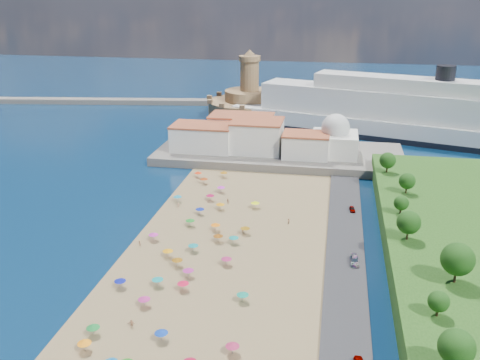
# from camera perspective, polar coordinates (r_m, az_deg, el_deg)

# --- Properties ---
(ground) EXTENTS (700.00, 700.00, 0.00)m
(ground) POSITION_cam_1_polar(r_m,az_deg,el_deg) (133.99, -3.63, -6.70)
(ground) COLOR #071938
(ground) RESTS_ON ground
(terrace) EXTENTS (90.00, 36.00, 3.00)m
(terrace) POSITION_cam_1_polar(r_m,az_deg,el_deg) (198.92, 4.19, 2.75)
(terrace) COLOR #59544C
(terrace) RESTS_ON ground
(jetty) EXTENTS (18.00, 70.00, 2.40)m
(jetty) POSITION_cam_1_polar(r_m,az_deg,el_deg) (235.43, -0.20, 5.43)
(jetty) COLOR #59544C
(jetty) RESTS_ON ground
(breakwater) EXTENTS (199.03, 34.77, 2.60)m
(breakwater) POSITION_cam_1_polar(r_m,az_deg,el_deg) (308.89, -16.95, 8.07)
(breakwater) COLOR #59544C
(breakwater) RESTS_ON ground
(waterfront_buildings) EXTENTS (57.00, 29.00, 11.00)m
(waterfront_buildings) POSITION_cam_1_polar(r_m,az_deg,el_deg) (199.50, 0.52, 4.76)
(waterfront_buildings) COLOR silver
(waterfront_buildings) RESTS_ON terrace
(domed_building) EXTENTS (16.00, 16.00, 15.00)m
(domed_building) POSITION_cam_1_polar(r_m,az_deg,el_deg) (193.94, 10.08, 4.34)
(domed_building) COLOR silver
(domed_building) RESTS_ON terrace
(fortress) EXTENTS (40.00, 40.00, 32.40)m
(fortress) POSITION_cam_1_polar(r_m,az_deg,el_deg) (263.00, 1.01, 8.18)
(fortress) COLOR #A67C53
(fortress) RESTS_ON ground
(cruise_ship) EXTENTS (142.77, 60.22, 31.14)m
(cruise_ship) POSITION_cam_1_polar(r_m,az_deg,el_deg) (234.39, 15.96, 6.62)
(cruise_ship) COLOR black
(cruise_ship) RESTS_ON ground
(beach_parasols) EXTENTS (31.82, 115.23, 2.20)m
(beach_parasols) POSITION_cam_1_polar(r_m,az_deg,el_deg) (120.02, -6.27, -8.98)
(beach_parasols) COLOR gray
(beach_parasols) RESTS_ON beach
(beachgoers) EXTENTS (37.32, 79.15, 1.78)m
(beachgoers) POSITION_cam_1_polar(r_m,az_deg,el_deg) (125.54, -5.07, -8.12)
(beachgoers) COLOR tan
(beachgoers) RESTS_ON beach
(parked_cars) EXTENTS (2.11, 70.92, 1.42)m
(parked_cars) POSITION_cam_1_polar(r_m,az_deg,el_deg) (120.05, 12.16, -9.75)
(parked_cars) COLOR gray
(parked_cars) RESTS_ON promenade
(hillside_trees) EXTENTS (17.40, 108.79, 8.22)m
(hillside_trees) POSITION_cam_1_polar(r_m,az_deg,el_deg) (117.09, 18.99, -6.42)
(hillside_trees) COLOR #382314
(hillside_trees) RESTS_ON hillside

